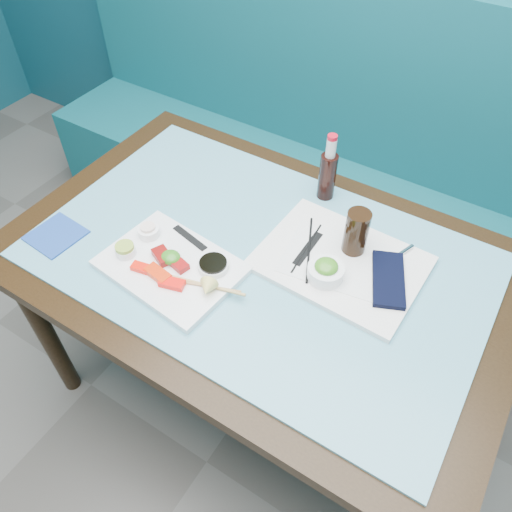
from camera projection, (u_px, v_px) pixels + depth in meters
The scene contains 34 objects.
booth_bench at pixel (362, 194), 2.14m from camera, with size 3.00×0.56×1.17m.
dining_table at pixel (259, 276), 1.45m from camera, with size 1.40×0.90×0.75m.
glass_top at pixel (259, 256), 1.38m from camera, with size 1.22×0.76×0.01m, color #589CB0.
sashimi_plate at pixel (171, 266), 1.34m from camera, with size 0.36×0.26×0.02m, color white.
salmon_left at pixel (142, 268), 1.31m from camera, with size 0.06×0.03×0.01m, color #FF1A0A.
salmon_mid at pixel (158, 274), 1.30m from camera, with size 0.07×0.04×0.02m, color red.
salmon_right at pixel (172, 283), 1.27m from camera, with size 0.07×0.03×0.02m, color #FF120A.
tuna_left at pixel (162, 256), 1.34m from camera, with size 0.06×0.04×0.02m, color maroon.
tuna_right at pixel (179, 264), 1.32m from camera, with size 0.05×0.03×0.02m, color maroon.
seaweed_garnish at pixel (171, 257), 1.33m from camera, with size 0.05×0.05×0.03m, color #31781B.
ramekin_wasabi at pixel (126, 251), 1.35m from camera, with size 0.05×0.05×0.02m, color white.
wasabi_fill at pixel (124, 247), 1.33m from camera, with size 0.05×0.05×0.01m, color #8BAA36.
ramekin_ginger at pixel (149, 232), 1.40m from camera, with size 0.06×0.06×0.03m, color white.
ginger_fill at pixel (148, 227), 1.38m from camera, with size 0.04×0.04×0.01m, color #F3D9C8.
soy_dish at pixel (213, 266), 1.31m from camera, with size 0.08×0.08×0.02m, color white.
soy_fill at pixel (213, 263), 1.31m from camera, with size 0.07×0.07×0.01m, color black.
lemon_wedge at pixel (207, 288), 1.24m from camera, with size 0.05×0.05×0.04m, color #F1DE72.
chopstick_sleeve at pixel (190, 238), 1.39m from camera, with size 0.13×0.02×0.00m, color black.
wooden_chopstick_a at pixel (200, 284), 1.28m from camera, with size 0.01×0.01×0.25m, color tan.
wooden_chopstick_b at pixel (203, 285), 1.28m from camera, with size 0.01×0.01×0.20m, color #AC8050.
serving_tray at pixel (340, 262), 1.35m from camera, with size 0.43×0.32×0.02m, color white.
paper_placemat at pixel (341, 260), 1.34m from camera, with size 0.30×0.21×0.00m, color white.
seaweed_bowl at pixel (326, 272), 1.29m from camera, with size 0.10×0.10×0.04m, color white.
seaweed_salad at pixel (326, 266), 1.27m from camera, with size 0.06×0.06×0.03m, color #3C821E.
cola_glass at pixel (356, 232), 1.32m from camera, with size 0.06×0.06×0.13m, color black.
navy_pouch at pixel (388, 279), 1.29m from camera, with size 0.08×0.19×0.01m, color black.
fork at pixel (401, 253), 1.35m from camera, with size 0.01×0.01×0.09m, color silver.
black_chopstick_a at pixel (307, 248), 1.37m from camera, with size 0.01×0.01×0.20m, color black.
black_chopstick_b at pixel (309, 249), 1.37m from camera, with size 0.01×0.01×0.24m, color black.
tray_sleeve at pixel (308, 249), 1.37m from camera, with size 0.02×0.14×0.00m, color black.
cola_bottle_body at pixel (327, 177), 1.49m from camera, with size 0.05×0.05×0.15m, color black.
cola_bottle_neck at pixel (331, 148), 1.42m from camera, with size 0.03×0.03×0.06m, color silver.
cola_bottle_cap at pixel (333, 137), 1.39m from camera, with size 0.03×0.03×0.01m, color red.
blue_napkin at pixel (56, 235), 1.43m from camera, with size 0.14×0.14×0.01m, color navy.
Camera 1 is at (0.49, 0.65, 1.77)m, focal length 35.00 mm.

